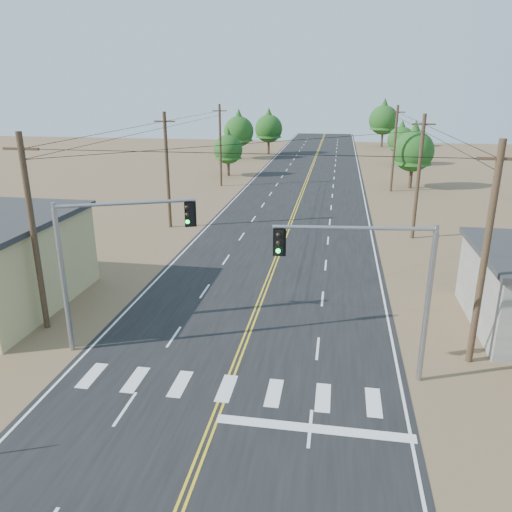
# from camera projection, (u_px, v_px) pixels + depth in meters

# --- Properties ---
(road) EXTENTS (15.00, 200.00, 0.02)m
(road) POSITION_uv_depth(u_px,v_px,m) (284.00, 239.00, 41.33)
(road) COLOR black
(road) RESTS_ON ground
(utility_pole_left_near) EXTENTS (1.80, 0.30, 10.00)m
(utility_pole_left_near) POSITION_uv_depth(u_px,v_px,m) (34.00, 233.00, 24.49)
(utility_pole_left_near) COLOR #4C3826
(utility_pole_left_near) RESTS_ON ground
(utility_pole_left_mid) EXTENTS (1.80, 0.30, 10.00)m
(utility_pole_left_mid) POSITION_uv_depth(u_px,v_px,m) (167.00, 170.00, 43.18)
(utility_pole_left_mid) COLOR #4C3826
(utility_pole_left_mid) RESTS_ON ground
(utility_pole_left_far) EXTENTS (1.80, 0.30, 10.00)m
(utility_pole_left_far) POSITION_uv_depth(u_px,v_px,m) (220.00, 145.00, 61.86)
(utility_pole_left_far) COLOR #4C3826
(utility_pole_left_far) RESTS_ON ground
(utility_pole_right_near) EXTENTS (1.80, 0.30, 10.00)m
(utility_pole_right_near) POSITION_uv_depth(u_px,v_px,m) (485.00, 255.00, 21.25)
(utility_pole_right_near) COLOR #4C3826
(utility_pole_right_near) RESTS_ON ground
(utility_pole_right_mid) EXTENTS (1.80, 0.30, 10.00)m
(utility_pole_right_mid) POSITION_uv_depth(u_px,v_px,m) (418.00, 177.00, 39.94)
(utility_pole_right_mid) COLOR #4C3826
(utility_pole_right_mid) RESTS_ON ground
(utility_pole_right_far) EXTENTS (1.80, 0.30, 10.00)m
(utility_pole_right_far) POSITION_uv_depth(u_px,v_px,m) (394.00, 148.00, 58.63)
(utility_pole_right_far) COLOR #4C3826
(utility_pole_right_far) RESTS_ON ground
(signal_mast_left) EXTENTS (5.85, 2.60, 7.19)m
(signal_mast_left) POSITION_uv_depth(u_px,v_px,m) (102.00, 250.00, 22.70)
(signal_mast_left) COLOR gray
(signal_mast_left) RESTS_ON ground
(signal_mast_right) EXTENTS (6.44, 1.02, 6.91)m
(signal_mast_right) POSITION_uv_depth(u_px,v_px,m) (383.00, 276.00, 19.99)
(signal_mast_right) COLOR gray
(signal_mast_right) RESTS_ON ground
(tree_left_near) EXTENTS (4.04, 4.04, 6.73)m
(tree_left_near) POSITION_uv_depth(u_px,v_px,m) (228.00, 146.00, 69.40)
(tree_left_near) COLOR #3F2D1E
(tree_left_near) RESTS_ON ground
(tree_left_mid) EXTENTS (5.11, 5.11, 8.52)m
(tree_left_mid) POSITION_uv_depth(u_px,v_px,m) (239.00, 128.00, 85.89)
(tree_left_mid) COLOR #3F2D1E
(tree_left_mid) RESTS_ON ground
(tree_left_far) EXTENTS (5.06, 5.06, 8.44)m
(tree_left_far) POSITION_uv_depth(u_px,v_px,m) (269.00, 126.00, 92.13)
(tree_left_far) COLOR #3F2D1E
(tree_left_far) RESTS_ON ground
(tree_right_near) EXTENTS (4.94, 4.94, 8.23)m
(tree_right_near) POSITION_uv_depth(u_px,v_px,m) (414.00, 147.00, 60.50)
(tree_right_near) COLOR #3F2D1E
(tree_right_near) RESTS_ON ground
(tree_right_mid) EXTENTS (4.27, 4.27, 7.11)m
(tree_right_mid) POSITION_uv_depth(u_px,v_px,m) (401.00, 137.00, 79.35)
(tree_right_mid) COLOR #3F2D1E
(tree_right_mid) RESTS_ON ground
(tree_right_far) EXTENTS (5.95, 5.95, 9.92)m
(tree_right_far) POSITION_uv_depth(u_px,v_px,m) (384.00, 117.00, 103.04)
(tree_right_far) COLOR #3F2D1E
(tree_right_far) RESTS_ON ground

